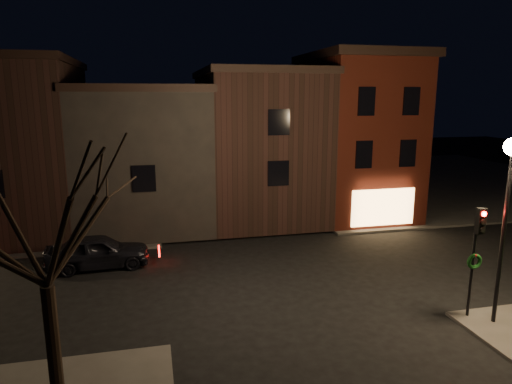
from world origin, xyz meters
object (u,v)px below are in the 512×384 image
at_px(traffic_signal, 476,246).
at_px(parked_car_a, 98,251).
at_px(bare_tree_left, 39,202).
at_px(street_lamp_near, 510,181).

distance_m(traffic_signal, parked_car_a, 16.06).
relative_size(traffic_signal, bare_tree_left, 0.54).
distance_m(street_lamp_near, parked_car_a, 17.27).
relative_size(street_lamp_near, parked_car_a, 1.38).
bearing_deg(bare_tree_left, traffic_signal, 6.26).
bearing_deg(parked_car_a, traffic_signal, -125.07).
distance_m(street_lamp_near, traffic_signal, 2.49).
distance_m(bare_tree_left, parked_car_a, 10.90).
bearing_deg(traffic_signal, street_lamp_near, -39.37).
height_order(street_lamp_near, bare_tree_left, bare_tree_left).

